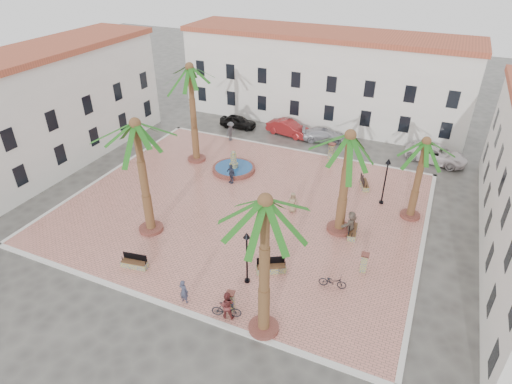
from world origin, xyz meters
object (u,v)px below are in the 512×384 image
palm_sw (137,137)px  pedestrian_fountain_a (293,202)px  lamppost_e (386,174)px  cyclist_a (184,291)px  fountain (234,168)px  bench_se (271,268)px  bicycle_a (333,281)px  bench_ne (364,184)px  lamppost_s (247,249)px  pedestrian_east (351,224)px  bench_s (134,264)px  litter_bin (265,325)px  pedestrian_north (231,131)px  palm_nw (190,78)px  bicycle_b (226,310)px  pedestrian_fountain_b (231,174)px  bollard_e (364,262)px  palm_e (349,148)px  car_black (238,122)px  car_silver (324,135)px  car_white (436,154)px  bench_e (352,231)px  cyclist_b (227,305)px  car_red (288,128)px  palm_s (265,218)px  bollard_se (231,301)px  palm_ne (424,151)px  bollard_n (331,151)px

palm_sw → pedestrian_fountain_a: size_ratio=5.18×
lamppost_e → cyclist_a: bearing=-119.0°
fountain → bench_se: 13.43m
cyclist_a → bicycle_a: cyclist_a is taller
bench_ne → lamppost_s: lamppost_s is taller
lamppost_s → pedestrian_east: size_ratio=1.94×
bench_s → litter_bin: bearing=-16.9°
cyclist_a → pedestrian_north: (-7.59, 20.80, 0.19)m
palm_nw → pedestrian_east: bearing=-19.9°
palm_sw → lamppost_e: bearing=35.5°
bench_ne → cyclist_a: size_ratio=1.14×
bicycle_b → pedestrian_fountain_b: pedestrian_fountain_b is taller
pedestrian_east → litter_bin: bearing=8.3°
palm_nw → bollard_e: (17.17, -8.98, -6.92)m
lamppost_e → bollard_e: lamppost_e is taller
palm_e → bicycle_b: 12.32m
pedestrian_fountain_b → litter_bin: bearing=-31.5°
cyclist_a → car_black: cyclist_a is taller
car_silver → car_white: car_white is taller
bench_e → cyclist_b: cyclist_b is taller
palm_e → pedestrian_north: size_ratio=3.89×
litter_bin → palm_e: bearing=82.9°
bench_e → car_red: (-10.12, 14.63, 0.34)m
car_black → car_silver: car_black is taller
palm_s → pedestrian_fountain_b: 16.88m
car_white → palm_e: bearing=170.5°
palm_e → car_white: 16.24m
palm_sw → bicycle_a: palm_sw is taller
palm_nw → car_red: 12.78m
palm_e → palm_sw: bearing=-156.1°
car_silver → pedestrian_fountain_b: bearing=142.1°
bench_ne → litter_bin: 17.01m
bollard_se → lamppost_e: bearing=68.7°
cyclist_a → pedestrian_north: 22.14m
palm_ne → bench_se: bearing=-126.0°
pedestrian_north → bollard_e: bearing=-117.1°
palm_s → bicycle_a: size_ratio=5.12×
fountain → lamppost_e: lamppost_e is taller
fountain → palm_s: bearing=-58.5°
palm_nw → bicycle_a: palm_nw is taller
bench_se → bicycle_a: bench_se is taller
bicycle_a → car_silver: 21.25m
lamppost_e → bicycle_b: bearing=-110.6°
palm_ne → bench_ne: palm_ne is taller
bicycle_a → pedestrian_east: bearing=-5.9°
bench_se → bollard_e: bollard_e is taller
bench_se → bollard_n: bearing=62.6°
lamppost_e → car_white: bearing=71.1°
litter_bin → pedestrian_north: pedestrian_north is taller
palm_s → palm_nw: bearing=130.5°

